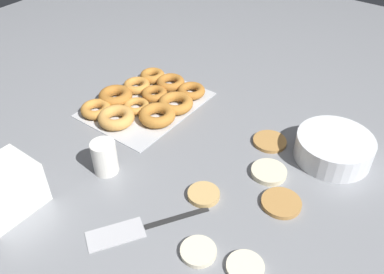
{
  "coord_description": "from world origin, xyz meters",
  "views": [
    {
      "loc": [
        0.62,
        0.4,
        0.75
      ],
      "look_at": [
        -0.08,
        -0.12,
        0.04
      ],
      "focal_mm": 38.0,
      "sensor_mm": 36.0,
      "label": 1
    }
  ],
  "objects_px": {
    "pancake_0": "(269,172)",
    "pancake_5": "(270,141)",
    "paper_cup": "(105,157)",
    "batter_bowl": "(334,148)",
    "pancake_4": "(204,194)",
    "pancake_3": "(198,251)",
    "container_stack": "(4,189)",
    "pancake_2": "(281,203)",
    "spatula": "(129,230)",
    "pancake_1": "(245,267)",
    "donut_tray": "(145,100)"
  },
  "relations": [
    {
      "from": "pancake_4",
      "to": "container_stack",
      "type": "xyz_separation_m",
      "value": [
        0.31,
        -0.36,
        0.05
      ]
    },
    {
      "from": "spatula",
      "to": "donut_tray",
      "type": "bearing_deg",
      "value": -109.75
    },
    {
      "from": "donut_tray",
      "to": "spatula",
      "type": "relative_size",
      "value": 1.45
    },
    {
      "from": "pancake_2",
      "to": "pancake_0",
      "type": "bearing_deg",
      "value": -135.36
    },
    {
      "from": "pancake_3",
      "to": "paper_cup",
      "type": "relative_size",
      "value": 0.86
    },
    {
      "from": "pancake_3",
      "to": "spatula",
      "type": "relative_size",
      "value": 0.3
    },
    {
      "from": "container_stack",
      "to": "pancake_0",
      "type": "bearing_deg",
      "value": 136.35
    },
    {
      "from": "pancake_2",
      "to": "batter_bowl",
      "type": "bearing_deg",
      "value": 172.36
    },
    {
      "from": "pancake_5",
      "to": "spatula",
      "type": "distance_m",
      "value": 0.49
    },
    {
      "from": "pancake_1",
      "to": "paper_cup",
      "type": "relative_size",
      "value": 0.88
    },
    {
      "from": "paper_cup",
      "to": "pancake_4",
      "type": "bearing_deg",
      "value": 106.53
    },
    {
      "from": "pancake_1",
      "to": "pancake_5",
      "type": "bearing_deg",
      "value": -158.62
    },
    {
      "from": "pancake_2",
      "to": "paper_cup",
      "type": "distance_m",
      "value": 0.46
    },
    {
      "from": "paper_cup",
      "to": "container_stack",
      "type": "bearing_deg",
      "value": -23.02
    },
    {
      "from": "pancake_4",
      "to": "spatula",
      "type": "relative_size",
      "value": 0.31
    },
    {
      "from": "paper_cup",
      "to": "pancake_1",
      "type": "bearing_deg",
      "value": 85.33
    },
    {
      "from": "pancake_0",
      "to": "pancake_5",
      "type": "distance_m",
      "value": 0.13
    },
    {
      "from": "container_stack",
      "to": "pancake_1",
      "type": "bearing_deg",
      "value": 109.19
    },
    {
      "from": "pancake_4",
      "to": "container_stack",
      "type": "bearing_deg",
      "value": -49.63
    },
    {
      "from": "pancake_0",
      "to": "pancake_3",
      "type": "height_order",
      "value": "pancake_0"
    },
    {
      "from": "pancake_5",
      "to": "container_stack",
      "type": "xyz_separation_m",
      "value": [
        0.59,
        -0.39,
        0.05
      ]
    },
    {
      "from": "pancake_2",
      "to": "pancake_3",
      "type": "xyz_separation_m",
      "value": [
        0.23,
        -0.08,
        0.0
      ]
    },
    {
      "from": "pancake_4",
      "to": "paper_cup",
      "type": "bearing_deg",
      "value": -73.47
    },
    {
      "from": "pancake_5",
      "to": "pancake_4",
      "type": "bearing_deg",
      "value": -6.48
    },
    {
      "from": "spatula",
      "to": "pancake_2",
      "type": "bearing_deg",
      "value": 171.69
    },
    {
      "from": "container_stack",
      "to": "pancake_4",
      "type": "bearing_deg",
      "value": 130.37
    },
    {
      "from": "pancake_0",
      "to": "paper_cup",
      "type": "xyz_separation_m",
      "value": [
        0.25,
        -0.35,
        0.04
      ]
    },
    {
      "from": "pancake_2",
      "to": "pancake_4",
      "type": "height_order",
      "value": "pancake_4"
    },
    {
      "from": "pancake_2",
      "to": "pancake_5",
      "type": "bearing_deg",
      "value": -145.0
    },
    {
      "from": "pancake_1",
      "to": "donut_tray",
      "type": "xyz_separation_m",
      "value": [
        -0.33,
        -0.57,
        0.01
      ]
    },
    {
      "from": "pancake_4",
      "to": "container_stack",
      "type": "distance_m",
      "value": 0.47
    },
    {
      "from": "pancake_1",
      "to": "spatula",
      "type": "distance_m",
      "value": 0.27
    },
    {
      "from": "donut_tray",
      "to": "pancake_2",
      "type": "bearing_deg",
      "value": 77.48
    },
    {
      "from": "batter_bowl",
      "to": "pancake_0",
      "type": "bearing_deg",
      "value": -33.44
    },
    {
      "from": "spatula",
      "to": "pancake_1",
      "type": "bearing_deg",
      "value": 138.34
    },
    {
      "from": "batter_bowl",
      "to": "pancake_4",
      "type": "bearing_deg",
      "value": -31.13
    },
    {
      "from": "pancake_5",
      "to": "paper_cup",
      "type": "height_order",
      "value": "paper_cup"
    },
    {
      "from": "spatula",
      "to": "pancake_3",
      "type": "bearing_deg",
      "value": 138.48
    },
    {
      "from": "pancake_2",
      "to": "donut_tray",
      "type": "height_order",
      "value": "donut_tray"
    },
    {
      "from": "pancake_0",
      "to": "pancake_5",
      "type": "height_order",
      "value": "pancake_0"
    },
    {
      "from": "pancake_5",
      "to": "spatula",
      "type": "xyz_separation_m",
      "value": [
        0.47,
        -0.11,
        -0.0
      ]
    },
    {
      "from": "pancake_3",
      "to": "container_stack",
      "type": "height_order",
      "value": "container_stack"
    },
    {
      "from": "pancake_0",
      "to": "donut_tray",
      "type": "xyz_separation_m",
      "value": [
        -0.05,
        -0.48,
        0.01
      ]
    },
    {
      "from": "batter_bowl",
      "to": "donut_tray",
      "type": "bearing_deg",
      "value": -78.71
    },
    {
      "from": "pancake_1",
      "to": "batter_bowl",
      "type": "xyz_separation_m",
      "value": [
        -0.45,
        0.01,
        0.03
      ]
    },
    {
      "from": "donut_tray",
      "to": "paper_cup",
      "type": "bearing_deg",
      "value": 22.87
    },
    {
      "from": "pancake_0",
      "to": "pancake_5",
      "type": "xyz_separation_m",
      "value": [
        -0.12,
        -0.06,
        -0.0
      ]
    },
    {
      "from": "pancake_5",
      "to": "donut_tray",
      "type": "height_order",
      "value": "donut_tray"
    },
    {
      "from": "pancake_2",
      "to": "pancake_4",
      "type": "distance_m",
      "value": 0.19
    },
    {
      "from": "paper_cup",
      "to": "pancake_5",
      "type": "bearing_deg",
      "value": 140.84
    }
  ]
}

